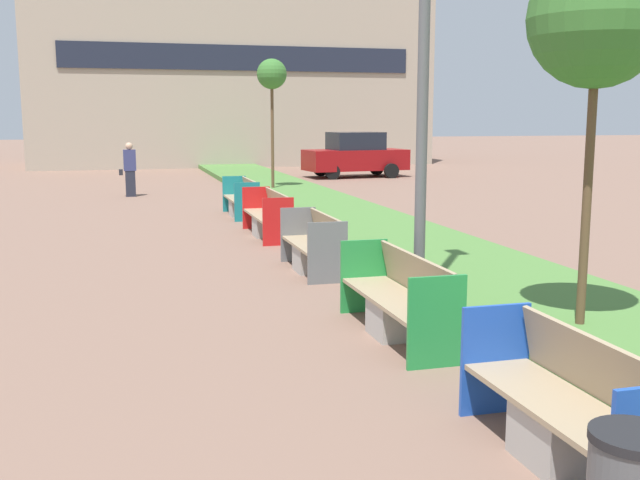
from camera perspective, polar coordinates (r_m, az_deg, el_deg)
The scene contains 11 objects.
planter_grass_strip at distance 12.00m, azimuth 11.35°, elevation -2.33°, with size 2.80×120.00×0.18m.
building_backdrop at distance 41.01m, azimuth -6.87°, elevation 12.56°, with size 20.22×7.48×9.63m.
bench_blue_frame at distance 5.81m, azimuth 18.14°, elevation -12.54°, with size 0.65×1.99×0.94m.
bench_green_frame at distance 8.61m, azimuth 6.02°, elevation -4.89°, with size 0.65×2.31×0.94m.
bench_grey_frame at distance 12.12m, azimuth -0.47°, elevation -0.73°, with size 0.65×1.91×0.94m.
bench_red_frame at distance 15.73m, azimuth -3.95°, elevation 1.64°, with size 0.65×2.39×0.94m.
bench_teal_frame at distance 19.01m, azimuth -5.97°, elevation 2.92°, with size 0.65×2.03×0.94m.
sapling_tree_near at distance 8.75m, azimuth 20.38°, elevation 15.43°, with size 1.48×1.48×4.26m.
sapling_tree_far at distance 24.68m, azimuth -3.69°, elevation 12.33°, with size 0.97×0.97×4.33m.
pedestrian_walking at distance 24.30m, azimuth -14.30°, elevation 5.25°, with size 0.53×0.24×1.69m.
parked_car_distant at distance 31.25m, azimuth 2.72°, elevation 6.48°, with size 4.36×2.19×1.86m.
Camera 1 is at (-2.12, 1.51, 2.49)m, focal length 42.00 mm.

